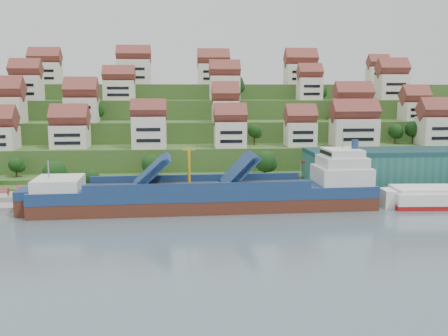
{
  "coord_description": "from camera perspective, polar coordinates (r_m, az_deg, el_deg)",
  "views": [
    {
      "loc": [
        -12.88,
        -117.23,
        28.33
      ],
      "look_at": [
        -1.83,
        14.0,
        8.0
      ],
      "focal_mm": 40.0,
      "sensor_mm": 36.0,
      "label": 1
    }
  ],
  "objects": [
    {
      "name": "flagpole",
      "position": [
        132.7,
        8.76,
        -0.63
      ],
      "size": [
        1.28,
        0.16,
        8.0
      ],
      "color": "gray",
      "rests_on": "quay"
    },
    {
      "name": "hillside",
      "position": [
        221.87,
        -1.47,
        4.2
      ],
      "size": [
        260.0,
        128.0,
        31.0
      ],
      "color": "#2D4C1E",
      "rests_on": "ground"
    },
    {
      "name": "ground",
      "position": [
        121.29,
        1.42,
        -4.73
      ],
      "size": [
        300.0,
        300.0,
        0.0
      ],
      "primitive_type": "plane",
      "color": "slate",
      "rests_on": "ground"
    },
    {
      "name": "second_ship",
      "position": [
        135.79,
        24.2,
        -3.02
      ],
      "size": [
        27.67,
        11.47,
        7.88
      ],
      "rotation": [
        0.0,
        0.0,
        -0.05
      ],
      "color": "maroon",
      "rests_on": "ground"
    },
    {
      "name": "cargo_ship",
      "position": [
        120.63,
        -0.91,
        -3.14
      ],
      "size": [
        81.93,
        14.99,
        18.14
      ],
      "rotation": [
        0.0,
        0.0,
        0.03
      ],
      "color": "#532619",
      "rests_on": "ground"
    },
    {
      "name": "warehouse",
      "position": [
        150.58,
        20.77,
        0.13
      ],
      "size": [
        60.0,
        15.0,
        10.0
      ],
      "primitive_type": "cube",
      "color": "#246359",
      "rests_on": "quay"
    },
    {
      "name": "quay",
      "position": [
        138.95,
        8.98,
        -2.63
      ],
      "size": [
        180.0,
        14.0,
        2.2
      ],
      "primitive_type": "cube",
      "color": "gray",
      "rests_on": "ground"
    },
    {
      "name": "hillside_trees",
      "position": [
        164.13,
        -2.15,
        4.91
      ],
      "size": [
        140.41,
        62.93,
        31.78
      ],
      "color": "#184015",
      "rests_on": "ground"
    },
    {
      "name": "pebble_beach",
      "position": [
        139.68,
        -23.59,
        -3.46
      ],
      "size": [
        45.0,
        20.0,
        1.0
      ],
      "primitive_type": "cube",
      "color": "gray",
      "rests_on": "ground"
    },
    {
      "name": "hillside_village",
      "position": [
        178.32,
        -1.05,
        7.56
      ],
      "size": [
        156.81,
        62.49,
        29.65
      ],
      "color": "silver",
      "rests_on": "ground"
    }
  ]
}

